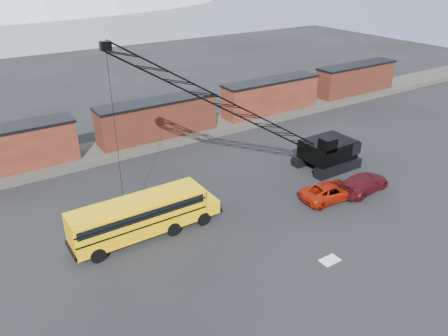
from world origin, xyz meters
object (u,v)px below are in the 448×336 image
at_px(red_pickup, 330,191).
at_px(crawler_crane, 239,111).
at_px(school_bus, 143,215).
at_px(maroon_suv, 363,183).

xyz_separation_m(red_pickup, crawler_crane, (-5.81, 5.53, 6.76)).
bearing_deg(crawler_crane, school_bus, -169.56).
distance_m(school_bus, crawler_crane, 11.55).
bearing_deg(school_bus, red_pickup, -13.35).
xyz_separation_m(school_bus, red_pickup, (15.66, -3.72, -1.04)).
bearing_deg(maroon_suv, crawler_crane, 50.47).
relative_size(red_pickup, crawler_crane, 0.23).
xyz_separation_m(school_bus, maroon_suv, (19.11, -4.33, -0.98)).
height_order(red_pickup, crawler_crane, crawler_crane).
relative_size(school_bus, crawler_crane, 0.49).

